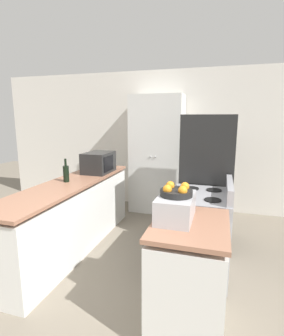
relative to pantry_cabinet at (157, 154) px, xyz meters
The scene contains 10 objects.
wall_back 0.41m from the pantry_cabinet, 72.87° to the left, with size 7.00×0.06×2.60m.
counter_left 2.01m from the pantry_cabinet, 112.45° to the right, with size 0.60×2.56×0.91m.
counter_right 2.87m from the pantry_cabinet, 70.65° to the right, with size 0.60×0.81×0.91m.
pantry_cabinet is the anchor object (origin of this frame).
stove 2.14m from the pantry_cabinet, 62.47° to the right, with size 0.66×0.80×1.07m.
refrigerator 1.40m from the pantry_cabinet, 46.24° to the right, with size 0.70×0.76×1.77m.
microwave 1.27m from the pantry_cabinet, 120.31° to the right, with size 0.37×0.52×0.31m.
wine_bottle 1.92m from the pantry_cabinet, 113.91° to the right, with size 0.08×0.08×0.31m.
toaster_oven 2.73m from the pantry_cabinet, 72.99° to the right, with size 0.29×0.45×0.20m.
fruit_bowl 2.73m from the pantry_cabinet, 72.94° to the right, with size 0.26×0.26×0.10m.
Camera 1 is at (1.03, -1.49, 1.73)m, focal length 28.00 mm.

